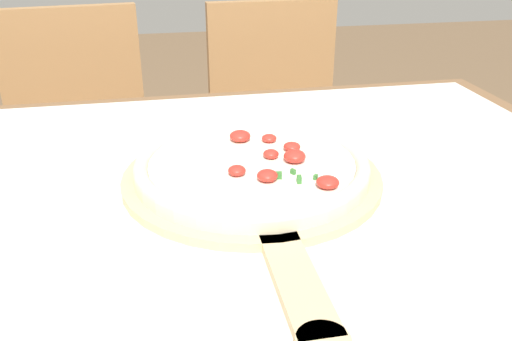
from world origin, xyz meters
name	(u,v)px	position (x,y,z in m)	size (l,w,h in m)	color
dining_table	(219,278)	(0.00, 0.00, 0.65)	(1.28, 1.02, 0.75)	brown
towel_cloth	(217,211)	(0.00, 0.00, 0.76)	(1.20, 0.94, 0.00)	silver
pizza_peel	(255,183)	(0.06, 0.05, 0.76)	(0.36, 0.54, 0.01)	#D6B784
pizza	(252,165)	(0.06, 0.07, 0.78)	(0.33, 0.33, 0.04)	beige
chair_left	(82,148)	(-0.28, 0.86, 0.51)	(0.44, 0.44, 0.88)	#A37547
chair_right	(278,134)	(0.29, 0.86, 0.51)	(0.41, 0.41, 0.88)	#A37547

